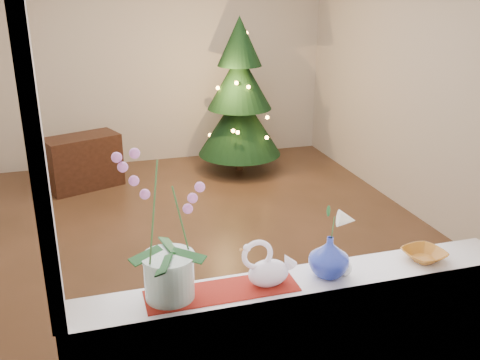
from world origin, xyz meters
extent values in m
plane|color=#3C2818|center=(0.00, 0.00, 0.00)|extent=(5.00, 5.00, 0.00)
cube|color=beige|center=(0.00, 2.50, 1.35)|extent=(4.50, 0.10, 2.70)
cube|color=beige|center=(0.00, -2.50, 1.35)|extent=(4.50, 0.10, 2.70)
cube|color=beige|center=(2.25, 0.00, 1.35)|extent=(0.10, 5.00, 2.70)
cube|color=white|center=(0.00, -2.37, 0.90)|extent=(2.20, 0.26, 0.04)
cube|color=maroon|center=(-0.38, -2.37, 0.92)|extent=(0.70, 0.20, 0.01)
imported|color=navy|center=(0.14, -2.37, 1.04)|extent=(0.24, 0.24, 0.23)
sphere|color=silver|center=(0.22, -2.39, 0.96)|extent=(0.08, 0.08, 0.08)
imported|color=#935514|center=(0.68, -2.37, 0.94)|extent=(0.20, 0.20, 0.04)
cube|color=black|center=(-0.97, 1.70, 0.31)|extent=(0.91, 0.67, 0.61)
camera|label=1|loc=(-0.90, -4.41, 2.24)|focal=40.00mm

